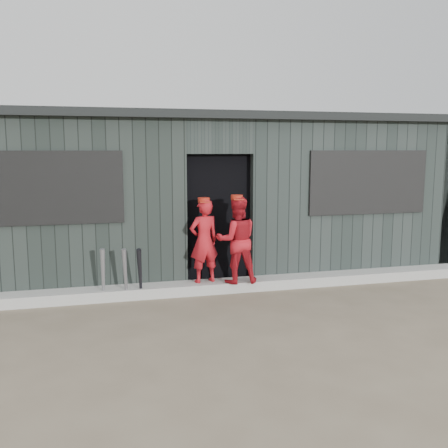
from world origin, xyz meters
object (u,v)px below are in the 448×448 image
object	(u,v)px
bat_mid	(125,275)
bat_right	(140,274)
dugout	(200,194)
player_red_right	(237,240)
player_grey_back	(239,238)
player_red_left	(204,241)
bat_left	(103,275)

from	to	relation	value
bat_mid	bat_right	bearing A→B (deg)	-0.69
bat_mid	dugout	distance (m)	2.50
player_red_right	bat_mid	bearing A→B (deg)	4.67
player_red_right	player_grey_back	size ratio (longest dim) A/B	0.94
player_red_right	dugout	xyz separation A→B (m)	(-0.16, 1.80, 0.51)
player_red_left	player_grey_back	bearing A→B (deg)	-152.79
bat_left	player_red_right	distance (m)	1.92
bat_right	player_grey_back	xyz separation A→B (m)	(1.63, 0.78, 0.30)
bat_left	player_grey_back	bearing A→B (deg)	19.17
bat_right	player_red_right	world-z (taller)	player_red_right
bat_left	player_red_left	world-z (taller)	player_red_left
player_red_left	dugout	xyz separation A→B (m)	(0.29, 1.66, 0.53)
dugout	player_red_right	bearing A→B (deg)	-84.83
bat_left	bat_mid	world-z (taller)	bat_left
bat_right	dugout	xyz separation A→B (m)	(1.23, 1.84, 0.92)
bat_mid	player_grey_back	distance (m)	2.01
player_red_left	dugout	world-z (taller)	dugout
player_red_left	player_red_right	world-z (taller)	player_red_right
bat_mid	bat_right	world-z (taller)	same
bat_left	dugout	distance (m)	2.66
bat_left	dugout	xyz separation A→B (m)	(1.72, 1.81, 0.91)
dugout	bat_right	bearing A→B (deg)	-123.62
bat_right	dugout	distance (m)	2.40
bat_left	player_grey_back	world-z (taller)	player_grey_back
bat_left	bat_mid	xyz separation A→B (m)	(0.30, -0.04, -0.00)
bat_right	player_grey_back	bearing A→B (deg)	25.44
player_red_right	dugout	world-z (taller)	dugout
bat_right	player_red_right	bearing A→B (deg)	1.72
bat_mid	player_red_left	size ratio (longest dim) A/B	0.61
bat_right	player_grey_back	size ratio (longest dim) A/B	0.56
player_red_right	player_grey_back	distance (m)	0.78
player_grey_back	bat_left	bearing A→B (deg)	30.28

